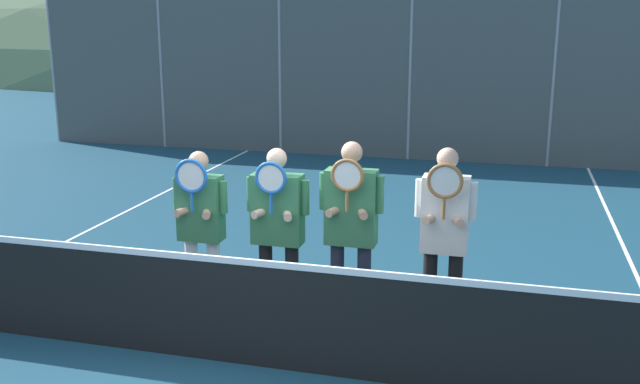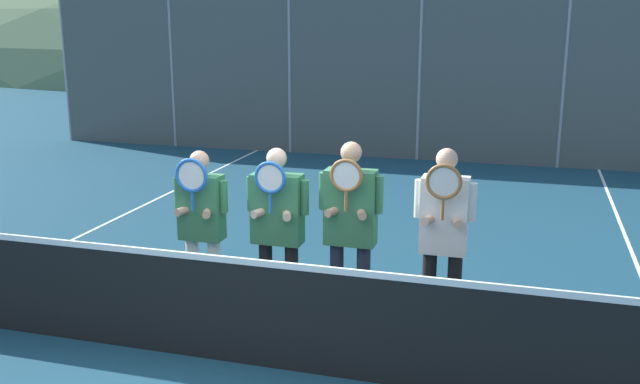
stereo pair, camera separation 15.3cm
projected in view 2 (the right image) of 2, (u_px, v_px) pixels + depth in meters
name	position (u px, v px, depth m)	size (l,w,h in m)	color
ground_plane	(247.00, 364.00, 6.25)	(120.00, 120.00, 0.00)	navy
hill_distant	(503.00, 56.00, 53.89)	(119.18, 66.21, 23.17)	#5B7551
clubhouse_building	(493.00, 59.00, 22.75)	(13.45, 5.50, 3.17)	#9EA3A8
fence_back	(419.00, 79.00, 14.69)	(17.05, 0.06, 3.38)	gray
tennis_net	(245.00, 310.00, 6.12)	(9.74, 0.09, 1.08)	gray
court_line_left_sideline	(89.00, 232.00, 10.03)	(0.05, 16.00, 0.01)	white
player_leftmost	(201.00, 221.00, 7.00)	(0.57, 0.34, 1.71)	white
player_center_left	(278.00, 223.00, 6.77)	(0.62, 0.34, 1.77)	black
player_center_right	(350.00, 223.00, 6.60)	(0.61, 0.34, 1.86)	#232838
player_rightmost	(444.00, 233.00, 6.39)	(0.55, 0.34, 1.84)	black
car_far_left	(239.00, 96.00, 18.87)	(4.15, 1.90, 1.73)	maroon
car_left_of_center	(439.00, 103.00, 17.57)	(4.71, 1.97, 1.68)	maroon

